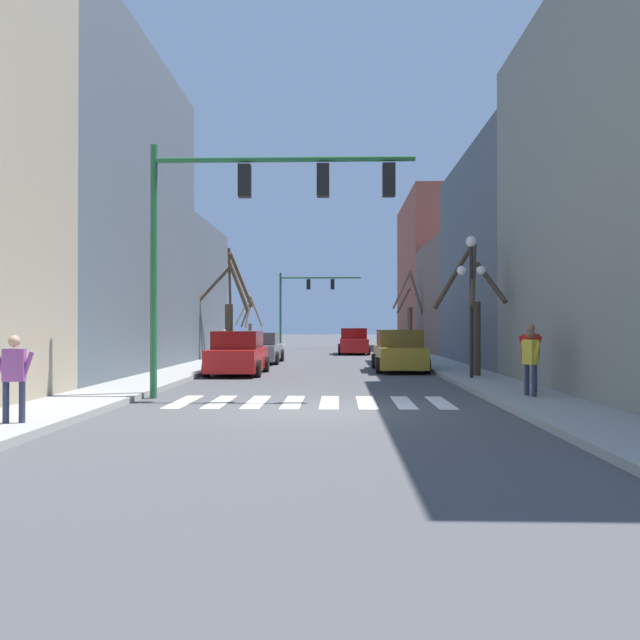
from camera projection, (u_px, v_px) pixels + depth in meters
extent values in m
plane|color=#4C4C4F|center=(308.00, 411.00, 13.75)|extent=(240.00, 240.00, 0.00)
cube|color=#9E9E99|center=(67.00, 406.00, 13.90)|extent=(2.06, 90.00, 0.15)
cube|color=#9E9E99|center=(555.00, 408.00, 13.59)|extent=(2.06, 90.00, 0.15)
cube|color=#515B66|center=(75.00, 211.00, 23.84)|extent=(6.00, 13.62, 12.56)
cube|color=#515B66|center=(160.00, 292.00, 35.23)|extent=(6.00, 9.22, 7.52)
cube|color=#515B66|center=(528.00, 261.00, 28.69)|extent=(6.00, 12.52, 9.75)
cube|color=#66564C|center=(473.00, 299.00, 40.56)|extent=(6.00, 11.25, 7.27)
cube|color=#934C3D|center=(440.00, 274.00, 53.44)|extent=(6.00, 14.47, 12.65)
cube|color=white|center=(184.00, 402.00, 15.35)|extent=(0.45, 2.60, 0.01)
cube|color=white|center=(220.00, 402.00, 15.32)|extent=(0.45, 2.60, 0.01)
cube|color=white|center=(256.00, 402.00, 15.30)|extent=(0.45, 2.60, 0.01)
cube|color=white|center=(293.00, 402.00, 15.27)|extent=(0.45, 2.60, 0.01)
cube|color=white|center=(330.00, 402.00, 15.24)|extent=(0.45, 2.60, 0.01)
cube|color=white|center=(366.00, 402.00, 15.22)|extent=(0.45, 2.60, 0.01)
cube|color=white|center=(403.00, 402.00, 15.19)|extent=(0.45, 2.60, 0.01)
cube|color=white|center=(440.00, 402.00, 15.16)|extent=(0.45, 2.60, 0.01)
cylinder|color=#236038|center=(154.00, 271.00, 16.10)|extent=(0.18, 0.18, 6.55)
cylinder|color=#236038|center=(284.00, 159.00, 16.03)|extent=(6.74, 0.14, 0.14)
cube|color=black|center=(245.00, 181.00, 16.05)|extent=(0.32, 0.28, 0.84)
cube|color=black|center=(323.00, 181.00, 15.99)|extent=(0.32, 0.28, 0.84)
cube|color=black|center=(389.00, 180.00, 15.94)|extent=(0.32, 0.28, 0.84)
cylinder|color=#236038|center=(281.00, 311.00, 51.43)|extent=(0.18, 0.18, 6.23)
cylinder|color=#236038|center=(321.00, 278.00, 51.36)|extent=(6.62, 0.14, 0.14)
cube|color=black|center=(309.00, 284.00, 51.38)|extent=(0.32, 0.28, 0.84)
cube|color=black|center=(333.00, 284.00, 51.32)|extent=(0.32, 0.28, 0.84)
cylinder|color=black|center=(471.00, 312.00, 20.61)|extent=(0.12, 0.12, 4.34)
sphere|color=white|center=(471.00, 241.00, 20.63)|extent=(0.36, 0.36, 0.36)
sphere|color=white|center=(462.00, 270.00, 20.63)|extent=(0.31, 0.31, 0.31)
sphere|color=white|center=(481.00, 270.00, 20.61)|extent=(0.31, 0.31, 0.31)
cube|color=gray|center=(261.00, 352.00, 31.26)|extent=(1.79, 4.59, 0.74)
cube|color=#464648|center=(261.00, 339.00, 31.27)|extent=(1.64, 2.39, 0.61)
cylinder|color=black|center=(247.00, 355.00, 32.71)|extent=(0.22, 0.64, 0.64)
cylinder|color=black|center=(282.00, 355.00, 32.66)|extent=(0.22, 0.64, 0.64)
cylinder|color=black|center=(238.00, 358.00, 29.87)|extent=(0.22, 0.64, 0.64)
cylinder|color=black|center=(276.00, 358.00, 29.81)|extent=(0.22, 0.64, 0.64)
cube|color=red|center=(238.00, 359.00, 23.90)|extent=(1.83, 4.28, 0.82)
cube|color=maroon|center=(238.00, 340.00, 23.90)|extent=(1.69, 2.23, 0.67)
cylinder|color=black|center=(220.00, 364.00, 25.25)|extent=(0.22, 0.64, 0.64)
cylinder|color=black|center=(266.00, 364.00, 25.20)|extent=(0.22, 0.64, 0.64)
cylinder|color=black|center=(206.00, 368.00, 22.59)|extent=(0.22, 0.64, 0.64)
cylinder|color=black|center=(258.00, 369.00, 22.54)|extent=(0.22, 0.64, 0.64)
cube|color=#A38423|center=(399.00, 356.00, 25.80)|extent=(1.85, 4.77, 0.84)
cube|color=#594813|center=(399.00, 338.00, 25.81)|extent=(1.70, 2.48, 0.69)
cylinder|color=black|center=(374.00, 361.00, 27.31)|extent=(0.22, 0.64, 0.64)
cylinder|color=black|center=(417.00, 361.00, 27.25)|extent=(0.22, 0.64, 0.64)
cylinder|color=black|center=(379.00, 365.00, 24.35)|extent=(0.22, 0.64, 0.64)
cylinder|color=black|center=(427.00, 365.00, 24.29)|extent=(0.22, 0.64, 0.64)
cube|color=red|center=(354.00, 345.00, 40.98)|extent=(1.80, 4.48, 0.84)
cube|color=maroon|center=(354.00, 333.00, 40.99)|extent=(1.65, 2.33, 0.69)
cylinder|color=black|center=(340.00, 348.00, 42.39)|extent=(0.22, 0.64, 0.64)
cylinder|color=black|center=(367.00, 349.00, 42.34)|extent=(0.22, 0.64, 0.64)
cylinder|color=black|center=(340.00, 350.00, 39.62)|extent=(0.22, 0.64, 0.64)
cylinder|color=black|center=(369.00, 350.00, 39.56)|extent=(0.22, 0.64, 0.64)
cylinder|color=#7A705B|center=(535.00, 375.00, 16.26)|extent=(0.13, 0.13, 0.84)
cylinder|color=#7A705B|center=(526.00, 376.00, 16.14)|extent=(0.13, 0.13, 0.84)
cube|color=red|center=(530.00, 347.00, 16.20)|extent=(0.47, 0.39, 0.66)
sphere|color=#8C664C|center=(530.00, 328.00, 16.21)|extent=(0.24, 0.24, 0.24)
cylinder|color=red|center=(537.00, 348.00, 16.30)|extent=(0.30, 0.21, 0.64)
cylinder|color=red|center=(523.00, 349.00, 16.11)|extent=(0.30, 0.21, 0.64)
cylinder|color=#7A705B|center=(223.00, 353.00, 31.36)|extent=(0.11, 0.11, 0.73)
cylinder|color=#7A705B|center=(226.00, 353.00, 31.17)|extent=(0.11, 0.11, 0.73)
cube|color=black|center=(224.00, 340.00, 31.27)|extent=(0.40, 0.39, 0.57)
sphere|color=tan|center=(224.00, 331.00, 31.28)|extent=(0.20, 0.20, 0.20)
cylinder|color=black|center=(222.00, 340.00, 31.42)|extent=(0.24, 0.23, 0.56)
cylinder|color=black|center=(227.00, 341.00, 31.13)|extent=(0.24, 0.23, 0.56)
cylinder|color=#282D47|center=(22.00, 402.00, 11.05)|extent=(0.11, 0.11, 0.74)
cylinder|color=#282D47|center=(6.00, 402.00, 11.00)|extent=(0.11, 0.11, 0.74)
cube|color=#9E4C93|center=(14.00, 365.00, 11.03)|extent=(0.40, 0.28, 0.58)
sphere|color=tan|center=(14.00, 341.00, 11.04)|extent=(0.21, 0.21, 0.21)
cylinder|color=#9E4C93|center=(27.00, 367.00, 11.07)|extent=(0.26, 0.14, 0.56)
cylinder|color=#9E4C93|center=(2.00, 367.00, 10.99)|extent=(0.26, 0.14, 0.56)
cylinder|color=#282D47|center=(527.00, 380.00, 15.40)|extent=(0.12, 0.12, 0.77)
cylinder|color=#282D47|center=(534.00, 381.00, 15.14)|extent=(0.12, 0.12, 0.77)
cube|color=gold|center=(530.00, 352.00, 15.28)|extent=(0.33, 0.43, 0.61)
sphere|color=brown|center=(530.00, 334.00, 15.28)|extent=(0.22, 0.22, 0.22)
cylinder|color=gold|center=(525.00, 353.00, 15.48)|extent=(0.17, 0.28, 0.59)
cylinder|color=gold|center=(536.00, 354.00, 15.07)|extent=(0.17, 0.28, 0.59)
cylinder|color=#473828|center=(476.00, 338.00, 21.64)|extent=(0.32, 0.32, 2.56)
cylinder|color=#473828|center=(455.00, 274.00, 21.83)|extent=(1.53, 0.46, 2.51)
cylinder|color=#473828|center=(491.00, 282.00, 21.10)|extent=(0.88, 1.27, 1.55)
cylinder|color=#473828|center=(473.00, 274.00, 20.80)|extent=(0.63, 1.88, 2.33)
cylinder|color=brown|center=(410.00, 329.00, 43.43)|extent=(0.35, 0.35, 3.00)
cylinder|color=brown|center=(402.00, 291.00, 43.18)|extent=(1.33, 0.73, 2.55)
cylinder|color=brown|center=(416.00, 292.00, 42.96)|extent=(0.91, 1.14, 3.04)
cylinder|color=brown|center=(404.00, 301.00, 43.22)|extent=(1.03, 0.62, 1.76)
cylinder|color=brown|center=(229.00, 332.00, 32.28)|extent=(0.41, 0.41, 2.83)
cylinder|color=brown|center=(212.00, 287.00, 32.10)|extent=(1.83, 0.65, 2.08)
cylinder|color=brown|center=(241.00, 280.00, 33.32)|extent=(1.02, 2.24, 2.86)
cylinder|color=brown|center=(239.00, 286.00, 32.36)|extent=(1.18, 0.38, 2.70)
cylinder|color=brown|center=(230.00, 279.00, 33.04)|extent=(0.32, 1.61, 3.19)
cylinder|color=brown|center=(250.00, 336.00, 45.64)|extent=(0.27, 0.27, 1.87)
cylinder|color=brown|center=(246.00, 315.00, 45.50)|extent=(0.74, 0.46, 1.89)
cylinder|color=brown|center=(256.00, 311.00, 45.44)|extent=(1.05, 0.54, 2.26)
cylinder|color=brown|center=(243.00, 310.00, 45.09)|extent=(0.95, 1.28, 2.13)
cylinder|color=brown|center=(248.00, 316.00, 45.21)|extent=(0.35, 1.02, 1.78)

